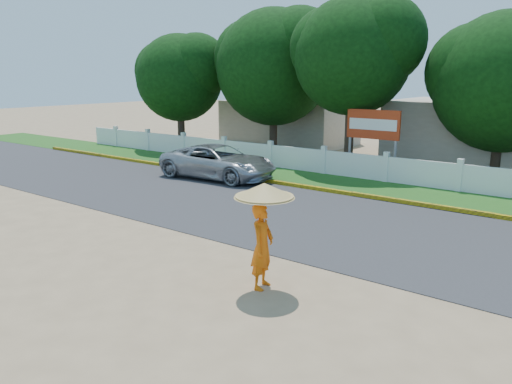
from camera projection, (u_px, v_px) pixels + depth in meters
ground at (208, 257)px, 12.56m from camera, size 120.00×120.00×0.00m
road at (302, 217)px, 16.06m from camera, size 60.00×7.00×0.02m
grass_verge at (371, 188)px, 20.15m from camera, size 60.00×3.50×0.03m
curb at (352, 194)px, 18.81m from camera, size 40.00×0.18×0.16m
fence at (386, 169)px, 21.16m from camera, size 40.00×0.10×1.10m
building_near at (500, 135)px, 24.46m from camera, size 10.00×6.00×3.20m
building_far at (289, 122)px, 32.87m from camera, size 8.00×5.00×2.80m
vehicle at (218, 162)px, 21.90m from camera, size 5.44×2.79×1.47m
monk_with_parasol at (263, 220)px, 10.41m from camera, size 1.27×1.27×2.31m
billboard at (373, 128)px, 22.32m from camera, size 2.50×0.13×2.95m
tree_row at (468, 69)px, 21.29m from camera, size 39.36×7.44×8.09m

